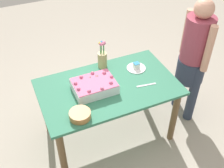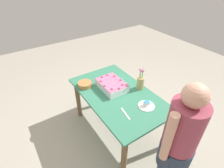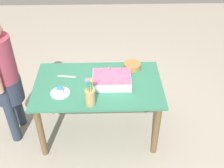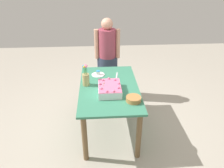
# 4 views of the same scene
# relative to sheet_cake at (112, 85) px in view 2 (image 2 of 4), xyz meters

# --- Properties ---
(ground_plane) EXTENTS (8.00, 8.00, 0.00)m
(ground_plane) POSITION_rel_sheet_cake_xyz_m (0.15, -0.00, -0.79)
(ground_plane) COLOR #ABA192
(dining_table) EXTENTS (1.39, 0.83, 0.74)m
(dining_table) POSITION_rel_sheet_cake_xyz_m (0.15, -0.00, -0.17)
(dining_table) COLOR #367B5D
(dining_table) RESTS_ON ground_plane
(sheet_cake) EXTENTS (0.41, 0.30, 0.13)m
(sheet_cake) POSITION_rel_sheet_cake_xyz_m (0.00, 0.00, 0.00)
(sheet_cake) COLOR white
(sheet_cake) RESTS_ON dining_table
(serving_plate_with_slice) EXTENTS (0.21, 0.21, 0.07)m
(serving_plate_with_slice) POSITION_rel_sheet_cake_xyz_m (0.54, 0.15, -0.04)
(serving_plate_with_slice) COLOR white
(serving_plate_with_slice) RESTS_ON dining_table
(cake_knife) EXTENTS (0.21, 0.05, 0.00)m
(cake_knife) POSITION_rel_sheet_cake_xyz_m (0.51, -0.14, -0.05)
(cake_knife) COLOR silver
(cake_knife) RESTS_ON dining_table
(flower_vase) EXTENTS (0.10, 0.10, 0.32)m
(flower_vase) POSITION_rel_sheet_cake_xyz_m (0.22, 0.33, 0.06)
(flower_vase) COLOR tan
(flower_vase) RESTS_ON dining_table
(fruit_bowl) EXTENTS (0.19, 0.19, 0.06)m
(fruit_bowl) POSITION_rel_sheet_cake_xyz_m (-0.25, -0.29, -0.02)
(fruit_bowl) COLOR #B07840
(fruit_bowl) RESTS_ON dining_table
(person_standing) EXTENTS (0.31, 0.45, 1.49)m
(person_standing) POSITION_rel_sheet_cake_xyz_m (1.15, -0.03, 0.06)
(person_standing) COLOR #2B3549
(person_standing) RESTS_ON ground_plane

